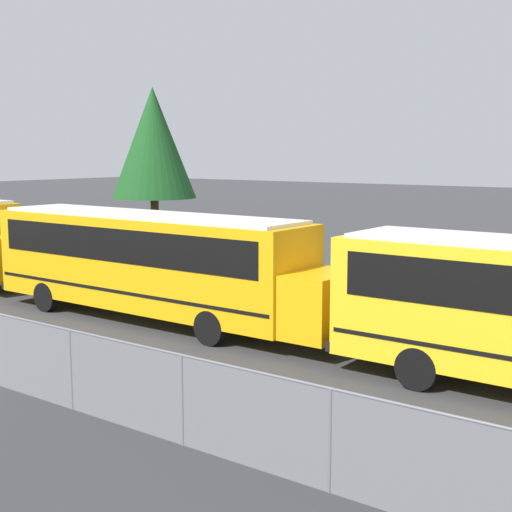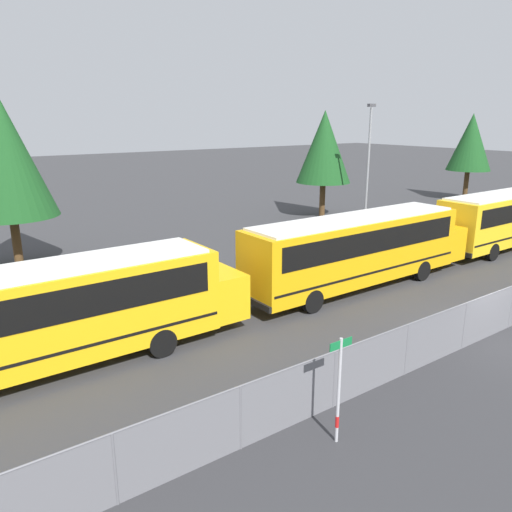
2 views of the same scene
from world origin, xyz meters
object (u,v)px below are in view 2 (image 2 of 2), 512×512
school_bus_3 (360,246)px  tree_0 (471,142)px  street_sign (339,388)px  light_pole (368,162)px  school_bus_2 (44,312)px  tree_3 (5,157)px  tree_2 (324,147)px

school_bus_3 → tree_0: 29.86m
street_sign → light_pole: (18.75, 16.19, 3.17)m
school_bus_2 → school_bus_3: same height
school_bus_2 → tree_3: tree_3 is taller
school_bus_2 → light_pole: (23.47, 8.49, 2.65)m
school_bus_3 → tree_3: 17.79m
school_bus_2 → street_sign: bearing=-58.5°
school_bus_2 → tree_2: tree_2 is taller
school_bus_2 → street_sign: (4.72, -7.70, -0.52)m
school_bus_2 → tree_2: 27.67m
school_bus_3 → light_pole: bearing=41.0°
light_pole → tree_3: bearing=169.7°
street_sign → tree_3: 20.84m
school_bus_2 → street_sign: 9.04m
tree_0 → school_bus_2: bearing=-164.0°
school_bus_2 → tree_3: (1.57, 12.46, 3.72)m
street_sign → tree_2: size_ratio=0.34×
school_bus_2 → light_pole: bearing=19.9°
tree_3 → school_bus_3: bearing=-45.9°
tree_0 → tree_2: tree_2 is taller
light_pole → street_sign: bearing=-139.2°
street_sign → tree_2: (19.23, 21.11, 3.96)m
street_sign → tree_3: tree_3 is taller
street_sign → tree_3: bearing=98.9°
school_bus_3 → tree_0: tree_0 is taller
tree_0 → tree_2: 17.05m
school_bus_2 → tree_2: bearing=29.3°
tree_0 → tree_3: bearing=178.9°
tree_2 → tree_3: 22.41m
school_bus_3 → tree_0: (27.24, 11.74, 3.37)m
tree_0 → tree_2: size_ratio=0.98×
school_bus_3 → street_sign: (-8.96, -7.67, -0.52)m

